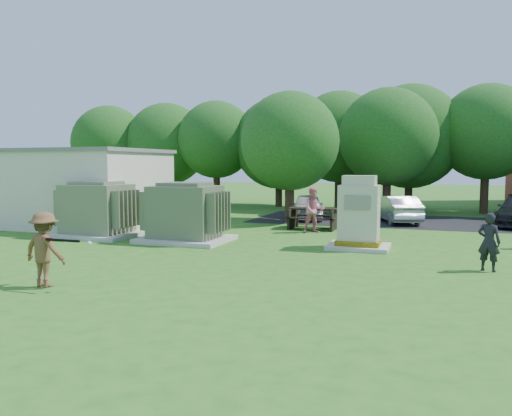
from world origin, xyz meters
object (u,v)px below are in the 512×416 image
at_px(transformer_left, 97,211).
at_px(transformer_right, 186,214).
at_px(generator_cabinet, 359,217).
at_px(car_silver_a, 397,209).
at_px(batter, 45,249).
at_px(picnic_table, 314,216).
at_px(car_white, 308,207).
at_px(person_at_picnic, 314,210).
at_px(person_by_generator, 489,242).

bearing_deg(transformer_left, transformer_right, 0.00).
relative_size(generator_cabinet, car_silver_a, 0.62).
bearing_deg(batter, picnic_table, -100.88).
xyz_separation_m(transformer_left, car_white, (6.03, 8.43, -0.35)).
distance_m(transformer_right, person_at_picnic, 5.26).
height_order(transformer_right, person_by_generator, transformer_right).
xyz_separation_m(transformer_right, batter, (0.12, -6.87, -0.14)).
bearing_deg(picnic_table, batter, -105.84).
bearing_deg(generator_cabinet, batter, -128.31).
xyz_separation_m(transformer_right, generator_cabinet, (5.94, 0.49, 0.06)).
xyz_separation_m(generator_cabinet, car_silver_a, (0.66, 7.92, -0.40)).
relative_size(transformer_left, picnic_table, 1.46).
distance_m(transformer_right, car_white, 8.75).
distance_m(picnic_table, person_by_generator, 9.04).
relative_size(generator_cabinet, picnic_table, 1.14).
xyz_separation_m(batter, person_at_picnic, (3.61, 10.57, 0.06)).
relative_size(person_at_picnic, car_white, 0.49).
xyz_separation_m(transformer_left, person_at_picnic, (7.44, 3.70, -0.07)).
bearing_deg(person_by_generator, transformer_left, 12.22).
height_order(transformer_right, picnic_table, transformer_right).
xyz_separation_m(batter, car_silver_a, (6.48, 15.29, -0.21)).
bearing_deg(person_at_picnic, car_white, 75.54).
bearing_deg(car_white, transformer_right, -118.31).
height_order(generator_cabinet, car_white, generator_cabinet).
xyz_separation_m(person_by_generator, car_silver_a, (-2.91, 10.25, -0.12)).
xyz_separation_m(person_by_generator, person_at_picnic, (-5.78, 5.54, 0.15)).
xyz_separation_m(generator_cabinet, person_by_generator, (3.58, -2.33, -0.28)).
bearing_deg(car_white, picnic_table, -85.38).
relative_size(transformer_left, person_at_picnic, 1.67).
distance_m(person_by_generator, car_white, 12.53).
bearing_deg(picnic_table, car_silver_a, 48.40).
bearing_deg(transformer_right, generator_cabinet, 4.74).
relative_size(transformer_right, person_at_picnic, 1.67).
xyz_separation_m(transformer_right, person_by_generator, (9.52, -1.84, -0.22)).
bearing_deg(generator_cabinet, transformer_left, -177.07).
bearing_deg(transformer_right, car_white, 74.53).
height_order(car_white, car_silver_a, car_silver_a).
bearing_deg(car_silver_a, batter, 47.24).
bearing_deg(person_by_generator, person_at_picnic, -23.62).
xyz_separation_m(transformer_right, car_white, (2.33, 8.43, -0.35)).
distance_m(transformer_left, person_by_generator, 13.35).
bearing_deg(person_by_generator, picnic_table, -27.72).
height_order(batter, car_silver_a, batter).
distance_m(transformer_right, batter, 6.88).
bearing_deg(picnic_table, person_by_generator, -47.87).
relative_size(generator_cabinet, person_by_generator, 1.57).
relative_size(batter, car_white, 0.46).
bearing_deg(car_silver_a, person_by_generator, 86.09).
relative_size(person_by_generator, person_at_picnic, 0.83).
distance_m(transformer_left, batter, 7.87).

